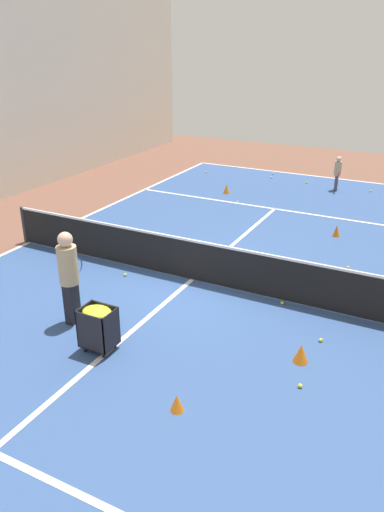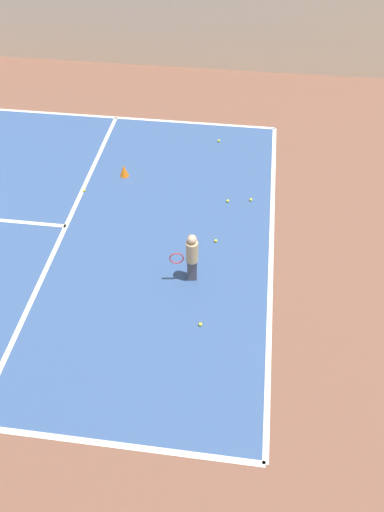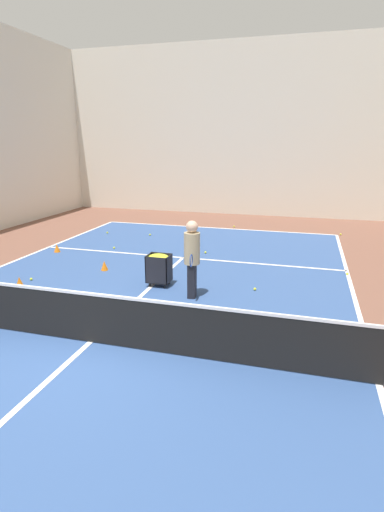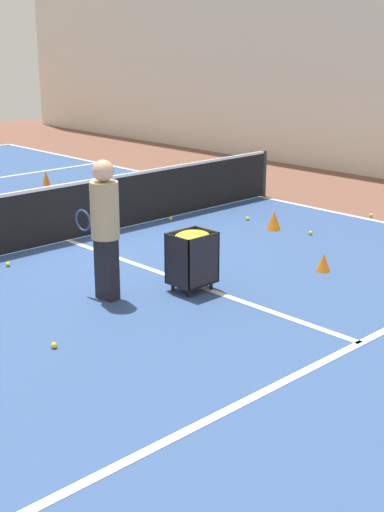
# 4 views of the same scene
# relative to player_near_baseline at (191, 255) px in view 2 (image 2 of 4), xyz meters

# --- Properties ---
(line_baseline_near) EXTENTS (9.51, 0.10, 0.00)m
(line_baseline_near) POSITION_rel_player_near_baseline_xyz_m (1.20, -1.58, -0.67)
(line_baseline_near) COLOR white
(line_baseline_near) RESTS_ON ground
(line_service_near) EXTENTS (9.51, 0.10, 0.00)m
(line_service_near) POSITION_rel_player_near_baseline_xyz_m (1.20, 2.99, -0.67)
(line_service_near) COLOR white
(line_service_near) RESTS_ON ground
(player_near_baseline) EXTENTS (0.27, 0.56, 1.18)m
(player_near_baseline) POSITION_rel_player_near_baseline_xyz_m (0.00, 0.00, 0.00)
(player_near_baseline) COLOR #4C4C56
(player_near_baseline) RESTS_ON ground
(training_cone_4) EXTENTS (0.22, 0.22, 0.32)m
(training_cone_4) POSITION_rel_player_near_baseline_xyz_m (3.23, 2.11, -0.52)
(training_cone_4) COLOR orange
(training_cone_4) RESTS_ON ground
(tennis_ball_4) EXTENTS (0.07, 0.07, 0.07)m
(tennis_ball_4) POSITION_rel_player_near_baseline_xyz_m (2.53, -0.53, -0.64)
(tennis_ball_4) COLOR yellow
(tennis_ball_4) RESTS_ON ground
(tennis_ball_11) EXTENTS (0.07, 0.07, 0.07)m
(tennis_ball_11) POSITION_rel_player_near_baseline_xyz_m (2.48, 2.93, -0.64)
(tennis_ball_11) COLOR yellow
(tennis_ball_11) RESTS_ON ground
(tennis_ball_12) EXTENTS (0.07, 0.07, 0.07)m
(tennis_ball_12) POSITION_rel_player_near_baseline_xyz_m (-1.13, -0.32, -0.64)
(tennis_ball_12) COLOR yellow
(tennis_ball_12) RESTS_ON ground
(tennis_ball_15) EXTENTS (0.07, 0.07, 0.07)m
(tennis_ball_15) POSITION_rel_player_near_baseline_xyz_m (1.13, -0.38, -0.64)
(tennis_ball_15) COLOR yellow
(tennis_ball_15) RESTS_ON ground
(tennis_ball_17) EXTENTS (0.07, 0.07, 0.07)m
(tennis_ball_17) POSITION_rel_player_near_baseline_xyz_m (5.07, -0.09, -0.64)
(tennis_ball_17) COLOR yellow
(tennis_ball_17) RESTS_ON ground
(tennis_ball_20) EXTENTS (0.07, 0.07, 0.07)m
(tennis_ball_20) POSITION_rel_player_near_baseline_xyz_m (2.64, -1.07, -0.64)
(tennis_ball_20) COLOR yellow
(tennis_ball_20) RESTS_ON ground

